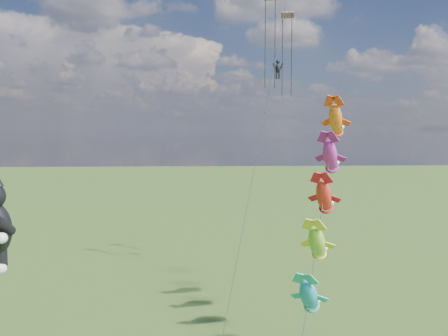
{
  "coord_description": "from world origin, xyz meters",
  "views": [
    {
      "loc": [
        8.24,
        -24.71,
        12.98
      ],
      "look_at": [
        9.99,
        11.56,
        10.15
      ],
      "focal_mm": 40.0,
      "sensor_mm": 36.0,
      "label": 1
    }
  ],
  "objects": [
    {
      "name": "fish_windsock_rig",
      "position": [
        15.42,
        3.69,
        9.09
      ],
      "size": [
        6.4,
        14.72,
        16.18
      ],
      "rotation": [
        0.0,
        0.0,
        -0.08
      ],
      "color": "brown",
      "rests_on": "ground"
    },
    {
      "name": "parafoil_rig",
      "position": [
        14.72,
        17.4,
        18.97
      ],
      "size": [
        7.36,
        16.41,
        24.95
      ],
      "rotation": [
        0.0,
        0.0,
        -0.31
      ],
      "color": "brown",
      "rests_on": "ground"
    }
  ]
}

